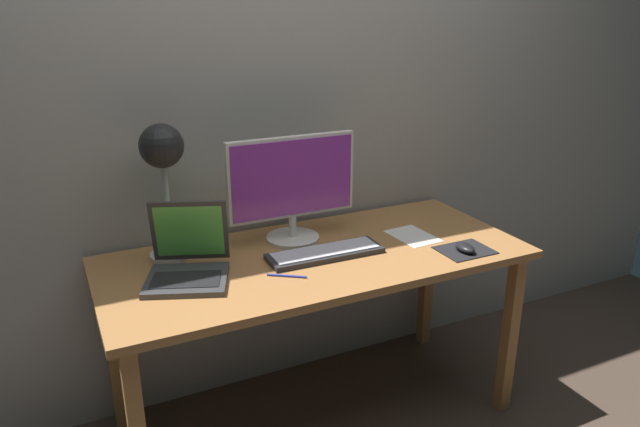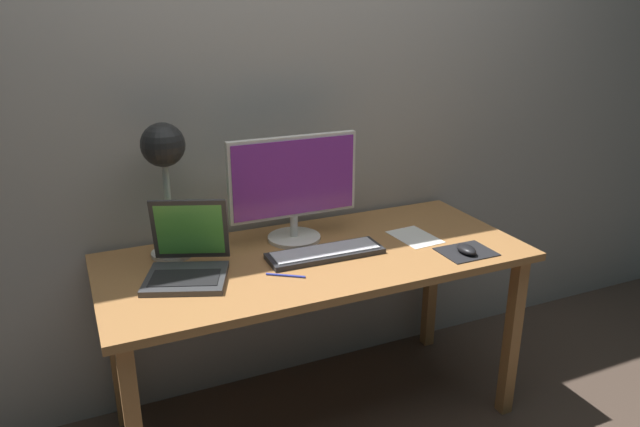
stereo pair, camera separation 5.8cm
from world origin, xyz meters
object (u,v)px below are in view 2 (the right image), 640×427
Objects in this scene: monitor at (293,184)px; laptop at (188,255)px; keyboard_main at (325,253)px; desk_lamp at (164,157)px; pen at (286,275)px; mouse at (466,249)px.

laptop is (-0.45, -0.14, -0.16)m from monitor.
laptop is at bearing -163.10° from monitor.
monitor is 0.50m from laptop.
keyboard_main is 0.88× the size of desk_lamp.
keyboard_main reaches higher than pen.
laptop reaches higher than pen.
monitor is 1.43× the size of laptop.
desk_lamp is at bearing 174.64° from monitor.
monitor is at bearing 16.90° from laptop.
desk_lamp reaches higher than laptop.
monitor is at bearing 103.17° from keyboard_main.
desk_lamp reaches higher than keyboard_main.
mouse is (0.54, -0.40, -0.21)m from monitor.
keyboard_main is 0.23m from pen.
laptop is (-0.50, 0.06, 0.06)m from keyboard_main.
monitor is at bearing -5.36° from desk_lamp.
laptop is 2.59× the size of pen.
keyboard_main is 0.53m from mouse.
laptop is 0.35m from pen.
desk_lamp is 5.23× the size of mouse.
monitor is at bearing 63.28° from pen.
keyboard_main is 0.51m from laptop.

